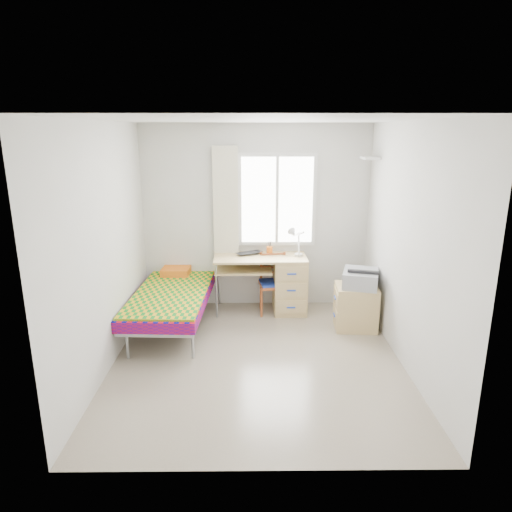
{
  "coord_description": "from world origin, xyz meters",
  "views": [
    {
      "loc": [
        -0.06,
        -4.65,
        2.5
      ],
      "look_at": [
        -0.01,
        0.55,
        1.06
      ],
      "focal_mm": 32.0,
      "sensor_mm": 36.0,
      "label": 1
    }
  ],
  "objects": [
    {
      "name": "printer",
      "position": [
        1.33,
        0.87,
        0.68
      ],
      "size": [
        0.55,
        0.59,
        0.21
      ],
      "rotation": [
        0.0,
        0.0,
        -0.28
      ],
      "color": "#A1A3A9",
      "rests_on": "cabinet"
    },
    {
      "name": "cabinet",
      "position": [
        1.29,
        0.86,
        0.29
      ],
      "size": [
        0.56,
        0.5,
        0.57
      ],
      "rotation": [
        0.0,
        0.0,
        -0.07
      ],
      "color": "#D6BE6D",
      "rests_on": "floor"
    },
    {
      "name": "desk",
      "position": [
        0.4,
        1.46,
        0.43
      ],
      "size": [
        1.29,
        0.61,
        0.8
      ],
      "rotation": [
        0.0,
        0.0,
        0.02
      ],
      "color": "tan",
      "rests_on": "floor"
    },
    {
      "name": "floor",
      "position": [
        0.0,
        0.0,
        0.0
      ],
      "size": [
        3.5,
        3.5,
        0.0
      ],
      "primitive_type": "plane",
      "color": "#BCAD93",
      "rests_on": "ground"
    },
    {
      "name": "window",
      "position": [
        0.3,
        1.73,
        1.55
      ],
      "size": [
        1.1,
        0.04,
        1.3
      ],
      "color": "white",
      "rests_on": "wall_back"
    },
    {
      "name": "wall_right",
      "position": [
        1.6,
        0.0,
        1.3
      ],
      "size": [
        0.0,
        3.5,
        3.5
      ],
      "primitive_type": "plane",
      "rotation": [
        1.57,
        0.0,
        -1.57
      ],
      "color": "silver",
      "rests_on": "ground"
    },
    {
      "name": "curtain",
      "position": [
        -0.42,
        1.68,
        1.45
      ],
      "size": [
        0.35,
        0.05,
        1.7
      ],
      "primitive_type": "cube",
      "color": "#F7F3CC",
      "rests_on": "wall_back"
    },
    {
      "name": "wall_left",
      "position": [
        -1.6,
        0.0,
        1.3
      ],
      "size": [
        0.0,
        3.5,
        3.5
      ],
      "primitive_type": "plane",
      "rotation": [
        1.57,
        0.0,
        1.57
      ],
      "color": "silver",
      "rests_on": "ground"
    },
    {
      "name": "laptop",
      "position": [
        -0.07,
        1.53,
        0.82
      ],
      "size": [
        0.45,
        0.39,
        0.03
      ],
      "primitive_type": "imported",
      "rotation": [
        0.0,
        0.0,
        0.5
      ],
      "color": "black",
      "rests_on": "desk"
    },
    {
      "name": "chair",
      "position": [
        0.25,
        1.43,
        0.48
      ],
      "size": [
        0.42,
        0.42,
        0.85
      ],
      "rotation": [
        0.0,
        0.0,
        0.15
      ],
      "color": "brown",
      "rests_on": "floor"
    },
    {
      "name": "task_lamp",
      "position": [
        0.53,
        1.37,
        1.08
      ],
      "size": [
        0.24,
        0.33,
        0.44
      ],
      "rotation": [
        0.0,
        0.0,
        0.06
      ],
      "color": "white",
      "rests_on": "desk"
    },
    {
      "name": "wall_back",
      "position": [
        0.0,
        1.75,
        1.3
      ],
      "size": [
        3.2,
        0.0,
        3.2
      ],
      "primitive_type": "plane",
      "rotation": [
        1.57,
        0.0,
        0.0
      ],
      "color": "silver",
      "rests_on": "ground"
    },
    {
      "name": "ceiling",
      "position": [
        0.0,
        0.0,
        2.6
      ],
      "size": [
        3.5,
        3.5,
        0.0
      ],
      "primitive_type": "plane",
      "rotation": [
        3.14,
        0.0,
        0.0
      ],
      "color": "white",
      "rests_on": "wall_back"
    },
    {
      "name": "bed",
      "position": [
        -1.1,
        0.99,
        0.41
      ],
      "size": [
        1.0,
        2.01,
        0.85
      ],
      "rotation": [
        0.0,
        0.0,
        -0.04
      ],
      "color": "#96999E",
      "rests_on": "floor"
    },
    {
      "name": "pen_cup",
      "position": [
        0.19,
        1.6,
        0.85
      ],
      "size": [
        0.1,
        0.1,
        0.11
      ],
      "primitive_type": "cylinder",
      "rotation": [
        0.0,
        0.0,
        -0.15
      ],
      "color": "orange",
      "rests_on": "desk"
    },
    {
      "name": "floating_shelf",
      "position": [
        1.49,
        1.4,
        2.15
      ],
      "size": [
        0.2,
        0.32,
        0.03
      ],
      "primitive_type": "cube",
      "color": "white",
      "rests_on": "wall_right"
    },
    {
      "name": "book",
      "position": [
        -0.12,
        1.47,
        0.59
      ],
      "size": [
        0.25,
        0.28,
        0.02
      ],
      "primitive_type": "imported",
      "rotation": [
        0.0,
        0.0,
        0.51
      ],
      "color": "gray",
      "rests_on": "desk"
    }
  ]
}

